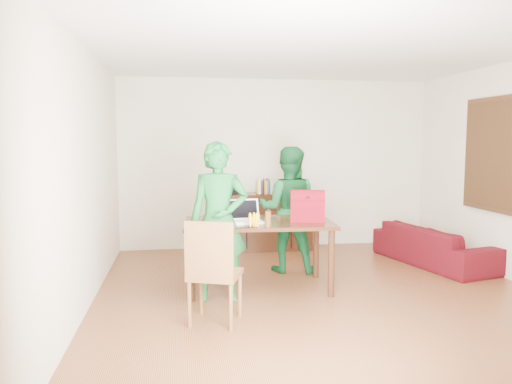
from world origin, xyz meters
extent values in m
cube|color=#452311|center=(0.00, 0.00, -0.05)|extent=(5.00, 5.50, 0.10)
cube|color=white|center=(0.00, 0.00, 2.75)|extent=(5.00, 5.50, 0.10)
cube|color=beige|center=(0.00, 2.80, 1.35)|extent=(5.00, 0.10, 2.70)
cube|color=beige|center=(0.00, -2.80, 1.35)|extent=(5.00, 0.10, 2.70)
cube|color=beige|center=(-2.55, 0.00, 1.35)|extent=(0.10, 5.50, 2.70)
cube|color=#3F2614|center=(2.46, 0.70, 1.55)|extent=(0.04, 1.28, 1.48)
cube|color=#4E3217|center=(2.43, 0.70, 1.55)|extent=(0.01, 1.18, 1.36)
cube|color=black|center=(-0.20, 2.51, 0.45)|extent=(1.40, 0.45, 0.90)
cube|color=black|center=(-0.70, 2.51, 0.97)|extent=(0.20, 0.14, 0.14)
cube|color=#A5A7AF|center=(0.25, 2.51, 0.97)|extent=(0.24, 0.22, 0.14)
ellipsoid|color=#1A38AB|center=(0.25, 2.51, 1.08)|extent=(0.14, 0.14, 0.07)
cube|color=black|center=(-0.65, 0.47, 0.78)|extent=(1.75, 1.05, 0.04)
cylinder|color=black|center=(-1.44, 0.12, 0.38)|extent=(0.07, 0.07, 0.76)
cylinder|color=black|center=(0.10, 0.03, 0.38)|extent=(0.07, 0.07, 0.76)
cylinder|color=black|center=(-1.40, 0.91, 0.38)|extent=(0.07, 0.07, 0.76)
cylinder|color=black|center=(0.14, 0.82, 0.38)|extent=(0.07, 0.07, 0.76)
cube|color=brown|center=(-1.23, -0.56, 0.47)|extent=(0.58, 0.56, 0.05)
cube|color=brown|center=(-1.29, -0.74, 0.75)|extent=(0.44, 0.18, 0.52)
imported|color=#166428|center=(-1.14, 0.13, 0.86)|extent=(0.66, 0.47, 1.72)
imported|color=#125125|center=(-0.14, 1.19, 0.83)|extent=(0.94, 0.82, 1.65)
cube|color=white|center=(-0.80, 0.38, 0.81)|extent=(0.39, 0.29, 0.02)
cube|color=black|center=(-0.80, 0.38, 0.94)|extent=(0.37, 0.12, 0.23)
cylinder|color=#5B3914|center=(-0.60, 0.10, 0.89)|extent=(0.08, 0.08, 0.19)
cube|color=maroon|center=(-0.09, 0.38, 0.94)|extent=(0.43, 0.32, 0.29)
imported|color=#3A0907|center=(1.95, 1.23, 0.27)|extent=(1.13, 1.96, 0.54)
camera|label=1|loc=(-1.54, -5.18, 1.74)|focal=35.00mm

